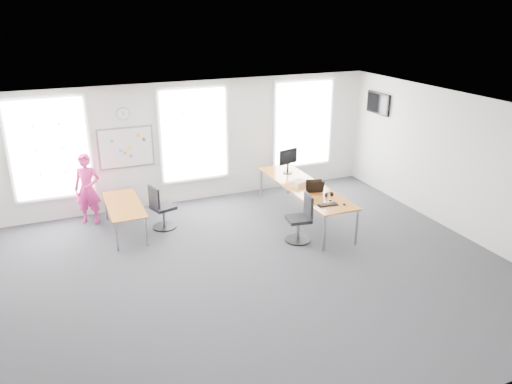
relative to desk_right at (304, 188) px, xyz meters
name	(u,v)px	position (x,y,z in m)	size (l,w,h in m)	color
floor	(242,274)	(-2.25, -1.84, -0.76)	(10.00, 10.00, 0.00)	#26262B
ceiling	(240,115)	(-2.25, -1.84, 2.24)	(10.00, 10.00, 0.00)	white
wall_back	(182,144)	(-2.25, 2.16, 0.74)	(10.00, 10.00, 0.00)	silver
wall_front	(378,328)	(-2.25, -5.84, 0.74)	(10.00, 10.00, 0.00)	silver
wall_right	(462,166)	(2.75, -1.84, 0.74)	(10.00, 10.00, 0.00)	silver
window_left	(50,149)	(-5.25, 2.13, 0.94)	(1.60, 0.06, 2.20)	white
window_mid	(194,135)	(-1.95, 2.13, 0.94)	(1.60, 0.06, 2.20)	white
window_right	(303,124)	(1.05, 2.13, 0.94)	(1.60, 0.06, 2.20)	white
desk_right	(304,188)	(0.00, 0.00, 0.00)	(0.89, 3.33, 0.81)	#C68525
desk_left	(124,206)	(-3.93, 0.86, -0.15)	(0.72, 1.81, 0.66)	#C68525
chair_right	(301,221)	(-0.59, -0.99, -0.31)	(0.54, 0.54, 1.02)	black
chair_left	(161,210)	(-3.16, 0.75, -0.32)	(0.57, 0.56, 1.01)	black
person	(88,189)	(-4.59, 1.69, 0.06)	(0.59, 0.39, 1.63)	#DC257E
whiteboard	(126,148)	(-3.60, 2.13, 0.79)	(1.20, 0.03, 0.90)	white
wall_clock	(123,114)	(-3.60, 2.13, 1.59)	(0.30, 0.30, 0.04)	gray
tv	(378,103)	(2.70, 1.16, 1.54)	(0.06, 0.90, 0.55)	black
keyboard	(328,205)	(-0.10, -1.22, 0.06)	(0.42, 0.15, 0.02)	black
mouse	(344,204)	(0.21, -1.34, 0.07)	(0.06, 0.10, 0.04)	black
lens_cap	(330,201)	(0.07, -1.02, 0.06)	(0.07, 0.07, 0.01)	black
headphones	(329,195)	(0.16, -0.81, 0.10)	(0.18, 0.10, 0.10)	black
laptop_sleeve	(315,187)	(0.00, -0.47, 0.20)	(0.37, 0.28, 0.29)	black
paper_stack	(299,183)	(-0.10, 0.06, 0.11)	(0.33, 0.25, 0.11)	beige
monitor	(288,159)	(0.05, 0.96, 0.42)	(0.54, 0.22, 0.61)	black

